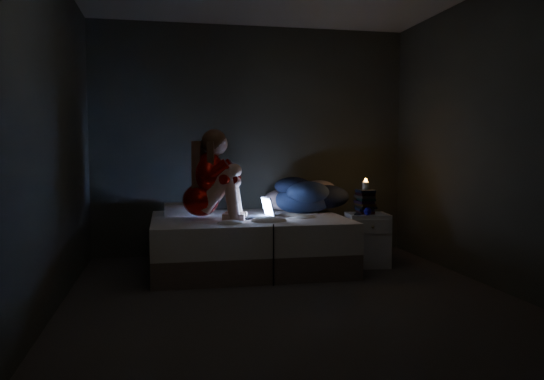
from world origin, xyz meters
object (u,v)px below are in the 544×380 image
object	(u,v)px
nightstand	(367,240)
laptop	(256,207)
woman	(201,174)
bed	(248,243)
candle	(366,186)
phone	(360,214)

from	to	relation	value
nightstand	laptop	bearing A→B (deg)	-174.46
woman	nightstand	world-z (taller)	woman
bed	nightstand	world-z (taller)	nightstand
laptop	candle	distance (m)	1.16
woman	candle	xyz separation A→B (m)	(1.69, -0.02, -0.14)
bed	candle	size ratio (longest dim) A/B	23.84
woman	laptop	bearing A→B (deg)	12.36
bed	woman	world-z (taller)	woman
nightstand	phone	world-z (taller)	phone
nightstand	candle	world-z (taller)	candle
woman	phone	world-z (taller)	woman
laptop	phone	distance (m)	1.05
laptop	nightstand	bearing A→B (deg)	-16.88
bed	phone	size ratio (longest dim) A/B	13.62
laptop	nightstand	distance (m)	1.21
nightstand	phone	bearing A→B (deg)	-143.14
woman	phone	size ratio (longest dim) A/B	6.27
laptop	phone	size ratio (longest dim) A/B	2.17
nightstand	candle	bearing A→B (deg)	113.63
bed	candle	xyz separation A→B (m)	(1.21, -0.09, 0.56)
nightstand	bed	bearing A→B (deg)	-179.18
bed	nightstand	xyz separation A→B (m)	(1.22, -0.12, 0.01)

